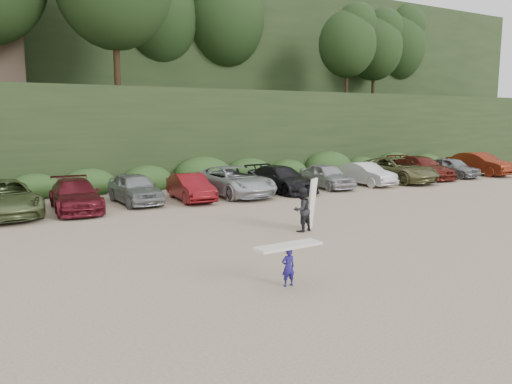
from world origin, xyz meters
TOP-DOWN VIEW (x-y plane):
  - ground at (0.00, 0.00)m, footprint 120.00×120.00m
  - hillside_backdrop at (-0.26, 35.93)m, footprint 90.00×41.50m
  - parked_cars at (2.86, 9.90)m, footprint 39.76×6.12m
  - child_surfer at (-4.74, -3.74)m, footprint 1.81×0.57m
  - adult_surfer at (-0.89, 1.08)m, footprint 1.31×0.80m

SIDE VIEW (x-z plane):
  - ground at x=0.00m, z-range 0.00..0.00m
  - child_surfer at x=-4.74m, z-range 0.19..1.27m
  - parked_cars at x=2.86m, z-range -0.06..1.57m
  - adult_surfer at x=-0.89m, z-range -0.13..1.81m
  - hillside_backdrop at x=-0.26m, z-range -2.78..25.22m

